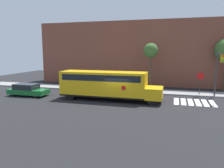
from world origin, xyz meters
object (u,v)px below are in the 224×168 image
object	(u,v)px
stop_sign	(200,80)
tree_near_sidewalk	(151,52)
parked_car	(28,90)
traffic_light	(218,68)
school_bus	(106,84)

from	to	relation	value
stop_sign	tree_near_sidewalk	world-z (taller)	tree_near_sidewalk
parked_car	traffic_light	distance (m)	21.57
school_bus	parked_car	bearing A→B (deg)	-177.38
school_bus	parked_car	world-z (taller)	school_bus
stop_sign	school_bus	bearing A→B (deg)	-152.95
school_bus	traffic_light	distance (m)	12.19
school_bus	tree_near_sidewalk	bearing A→B (deg)	64.93
stop_sign	traffic_light	xyz separation A→B (m)	(1.59, -1.15, 1.58)
parked_car	school_bus	bearing A→B (deg)	2.62
traffic_light	parked_car	bearing A→B (deg)	-168.38
school_bus	stop_sign	world-z (taller)	school_bus
parked_car	traffic_light	xyz separation A→B (m)	(20.96, 4.31, 2.72)
parked_car	tree_near_sidewalk	distance (m)	16.35
school_bus	traffic_light	bearing A→B (deg)	18.71
school_bus	tree_near_sidewalk	distance (m)	9.47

